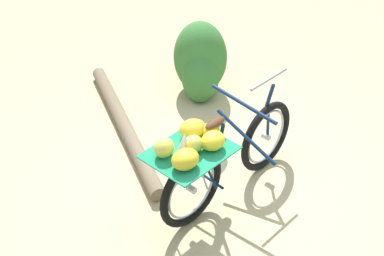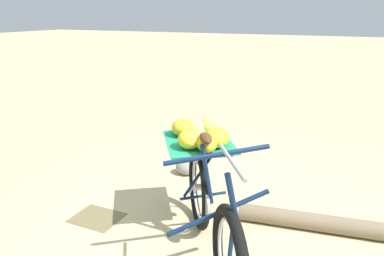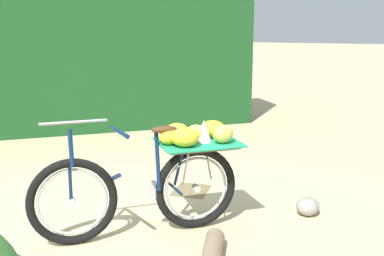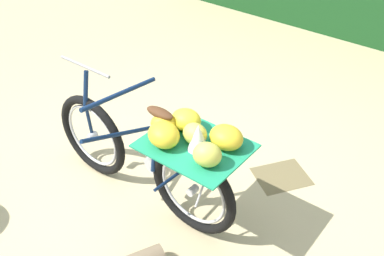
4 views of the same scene
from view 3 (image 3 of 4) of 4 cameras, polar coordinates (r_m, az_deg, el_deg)
ground_plane at (r=4.44m, az=-5.81°, el=-11.65°), size 60.00×60.00×0.00m
foliage_hedge at (r=8.24m, az=-12.79°, el=7.70°), size 3.88×5.22×2.28m
bicycle at (r=4.21m, az=-4.13°, el=-5.27°), size 1.25×1.64×1.03m
path_stone at (r=4.86m, az=13.07°, el=-8.69°), size 0.26×0.22×0.16m
leaf_litter_patch at (r=5.37m, az=-0.09°, el=-7.12°), size 0.44×0.36×0.01m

